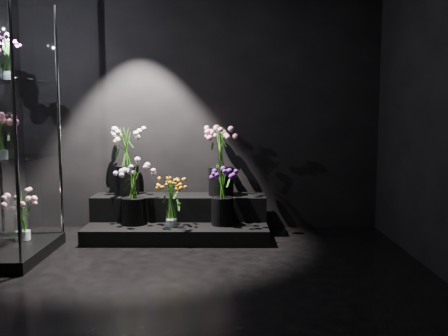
{
  "coord_description": "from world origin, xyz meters",
  "views": [
    {
      "loc": [
        0.3,
        -3.62,
        1.31
      ],
      "look_at": [
        0.27,
        1.2,
        0.77
      ],
      "focal_mm": 40.0,
      "sensor_mm": 36.0,
      "label": 1
    }
  ],
  "objects": [
    {
      "name": "wall_front",
      "position": [
        0.0,
        -2.0,
        1.4
      ],
      "size": [
        4.0,
        0.0,
        4.0
      ],
      "primitive_type": "plane",
      "rotation": [
        -1.57,
        0.0,
        0.0
      ],
      "color": "black",
      "rests_on": "floor"
    },
    {
      "name": "display_riser",
      "position": [
        -0.22,
        1.63,
        0.17
      ],
      "size": [
        1.87,
        0.83,
        0.42
      ],
      "color": "black",
      "rests_on": "floor"
    },
    {
      "name": "bouquet_case_base_pink",
      "position": [
        -1.64,
        0.99,
        0.37
      ],
      "size": [
        0.37,
        0.37,
        0.49
      ],
      "rotation": [
        0.0,
        0.0,
        -0.13
      ],
      "color": "white",
      "rests_on": "display_case"
    },
    {
      "name": "bouquet_lilac",
      "position": [
        -0.67,
        1.46,
        0.53
      ],
      "size": [
        0.44,
        0.44,
        0.66
      ],
      "rotation": [
        0.0,
        0.0,
        0.24
      ],
      "color": "black",
      "rests_on": "display_riser"
    },
    {
      "name": "bouquet_orange_bells",
      "position": [
        -0.27,
        1.34,
        0.43
      ],
      "size": [
        0.28,
        0.28,
        0.52
      ],
      "rotation": [
        0.0,
        0.0,
        -0.02
      ],
      "color": "white",
      "rests_on": "display_riser"
    },
    {
      "name": "wall_back",
      "position": [
        0.0,
        2.0,
        1.4
      ],
      "size": [
        4.0,
        0.0,
        4.0
      ],
      "primitive_type": "plane",
      "rotation": [
        1.57,
        0.0,
        0.0
      ],
      "color": "black",
      "rests_on": "floor"
    },
    {
      "name": "display_case",
      "position": [
        -1.66,
        0.79,
        1.17
      ],
      "size": [
        0.64,
        1.06,
        2.34
      ],
      "color": "black",
      "rests_on": "floor"
    },
    {
      "name": "bouquet_cream_roses",
      "position": [
        -0.79,
        1.76,
        0.83
      ],
      "size": [
        0.49,
        0.49,
        0.72
      ],
      "rotation": [
        0.0,
        0.0,
        -0.33
      ],
      "color": "black",
      "rests_on": "display_riser"
    },
    {
      "name": "bouquet_purple",
      "position": [
        0.25,
        1.43,
        0.48
      ],
      "size": [
        0.31,
        0.31,
        0.59
      ],
      "rotation": [
        0.0,
        0.0,
        -0.05
      ],
      "color": "black",
      "rests_on": "display_riser"
    },
    {
      "name": "bouquet_case_magenta",
      "position": [
        -1.67,
        0.9,
        1.8
      ],
      "size": [
        0.27,
        0.27,
        0.39
      ],
      "rotation": [
        0.0,
        0.0,
        0.4
      ],
      "color": "white",
      "rests_on": "display_case"
    },
    {
      "name": "floor",
      "position": [
        0.0,
        0.0,
        0.0
      ],
      "size": [
        4.0,
        4.0,
        0.0
      ],
      "primitive_type": "plane",
      "color": "black",
      "rests_on": "ground"
    },
    {
      "name": "bouquet_pink_roses",
      "position": [
        0.23,
        1.74,
        0.82
      ],
      "size": [
        0.42,
        0.42,
        0.74
      ],
      "rotation": [
        0.0,
        0.0,
        -0.19
      ],
      "color": "black",
      "rests_on": "display_riser"
    }
  ]
}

